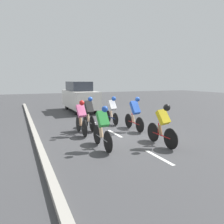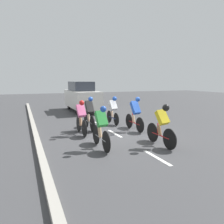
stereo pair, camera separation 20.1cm
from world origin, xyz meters
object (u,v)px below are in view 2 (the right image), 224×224
Objects in this scene: cyclist_green at (101,127)px; cyclist_white at (113,109)px; cyclist_yellow at (162,124)px; support_car at (82,97)px; cyclist_pink at (81,117)px; cyclist_blue at (135,113)px; cyclist_black at (89,113)px.

cyclist_white is at bearing -118.19° from cyclist_green.
support_car is at bearing -87.71° from cyclist_yellow.
cyclist_pink is (0.13, -2.13, 0.00)m from cyclist_green.
cyclist_blue is 1.02× the size of cyclist_black.
support_car is (0.65, -6.99, 0.28)m from cyclist_blue.
cyclist_green is at bearing 81.10° from cyclist_black.
cyclist_yellow is at bearing 90.90° from cyclist_white.
support_car reaches higher than cyclist_white.
cyclist_blue is at bearing 175.12° from cyclist_pink.
cyclist_blue is at bearing 95.35° from support_car.
support_car is at bearing -86.59° from cyclist_white.
cyclist_green is at bearing 93.49° from cyclist_pink.
cyclist_blue is 7.03m from support_car.
support_car reaches higher than cyclist_yellow.
cyclist_black is (-0.45, -2.88, 0.04)m from cyclist_green.
cyclist_black is at bearing -98.90° from cyclist_green.
cyclist_white is (0.34, -1.76, -0.03)m from cyclist_blue.
cyclist_black is 1.72m from cyclist_white.
cyclist_yellow is at bearing 92.29° from support_car.
cyclist_yellow is 0.38× the size of support_car.
cyclist_pink is 3.43m from cyclist_yellow.
cyclist_white is at bearing -89.10° from cyclist_yellow.
cyclist_white is (-1.52, -0.80, -0.02)m from cyclist_black.
cyclist_black reaches higher than cyclist_pink.
cyclist_blue reaches higher than cyclist_pink.
cyclist_black is at bearing 27.79° from cyclist_white.
cyclist_black is 0.37× the size of support_car.
support_car is (-1.66, -8.91, 0.33)m from cyclist_green.
cyclist_pink is at bearing -4.88° from cyclist_blue.
cyclist_green is at bearing 61.81° from cyclist_white.
cyclist_blue is at bearing -140.34° from cyclist_green.
cyclist_black is (1.59, -3.41, 0.01)m from cyclist_yellow.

